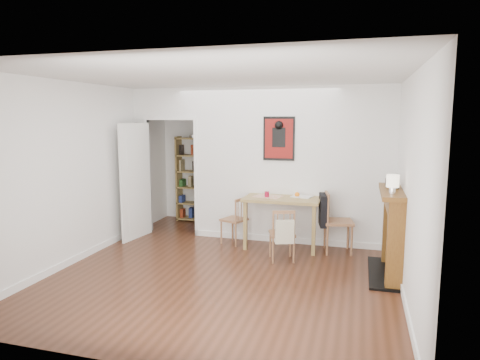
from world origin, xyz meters
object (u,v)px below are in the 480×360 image
(chair_left, at_px, (234,220))
(orange_fruit, at_px, (297,195))
(chair_right, at_px, (337,221))
(ceramic_jar_b, at_px, (388,182))
(bookshelf, at_px, (194,180))
(red_glass, at_px, (267,194))
(ceramic_jar_a, at_px, (395,184))
(dining_table, at_px, (283,203))
(mantel_lamp, at_px, (393,182))
(notebook, at_px, (302,197))
(fireplace, at_px, (394,230))
(chair_front, at_px, (282,234))

(chair_left, height_order, orange_fruit, orange_fruit)
(chair_right, bearing_deg, ceramic_jar_b, -34.44)
(bookshelf, bearing_deg, red_glass, -37.36)
(ceramic_jar_a, bearing_deg, bookshelf, 150.52)
(ceramic_jar_b, bearing_deg, bookshelf, 153.26)
(ceramic_jar_a, bearing_deg, orange_fruit, 148.98)
(dining_table, height_order, orange_fruit, orange_fruit)
(red_glass, height_order, ceramic_jar_a, ceramic_jar_a)
(orange_fruit, distance_m, mantel_lamp, 1.91)
(chair_right, relative_size, mantel_lamp, 3.93)
(dining_table, distance_m, chair_left, 0.88)
(chair_right, bearing_deg, ceramic_jar_a, -43.95)
(notebook, bearing_deg, ceramic_jar_b, -25.79)
(bookshelf, bearing_deg, mantel_lamp, -34.76)
(chair_right, bearing_deg, fireplace, -46.24)
(chair_front, xyz_separation_m, orange_fruit, (0.11, 0.73, 0.47))
(bookshelf, distance_m, ceramic_jar_a, 4.24)
(ceramic_jar_b, bearing_deg, ceramic_jar_a, -74.81)
(ceramic_jar_b, bearing_deg, chair_front, -174.37)
(chair_left, distance_m, ceramic_jar_a, 2.69)
(bookshelf, xyz_separation_m, notebook, (2.34, -1.21, -0.01))
(red_glass, bearing_deg, chair_left, 174.27)
(fireplace, height_order, ceramic_jar_b, ceramic_jar_b)
(notebook, bearing_deg, orange_fruit, -162.67)
(dining_table, distance_m, notebook, 0.33)
(chair_right, relative_size, ceramic_jar_a, 7.88)
(red_glass, xyz_separation_m, orange_fruit, (0.47, 0.14, -0.01))
(chair_front, distance_m, bookshelf, 2.95)
(chair_right, relative_size, red_glass, 10.15)
(dining_table, xyz_separation_m, red_glass, (-0.25, -0.08, 0.15))
(fireplace, bearing_deg, notebook, 144.95)
(fireplace, distance_m, mantel_lamp, 0.79)
(orange_fruit, bearing_deg, chair_left, -175.24)
(bookshelf, bearing_deg, chair_left, -46.92)
(orange_fruit, xyz_separation_m, mantel_lamp, (1.35, -1.28, 0.44))
(chair_front, bearing_deg, chair_right, 39.57)
(chair_left, xyz_separation_m, chair_right, (1.68, -0.02, 0.10))
(bookshelf, relative_size, orange_fruit, 21.21)
(bookshelf, relative_size, fireplace, 1.37)
(red_glass, bearing_deg, chair_front, -58.31)
(chair_left, relative_size, chair_front, 1.01)
(chair_right, height_order, notebook, chair_right)
(fireplace, height_order, mantel_lamp, mantel_lamp)
(fireplace, distance_m, notebook, 1.65)
(bookshelf, xyz_separation_m, ceramic_jar_a, (3.68, -2.08, 0.37))
(dining_table, height_order, fireplace, fireplace)
(fireplace, bearing_deg, red_glass, 157.69)
(chair_left, distance_m, bookshelf, 1.86)
(notebook, bearing_deg, bookshelf, 152.75)
(chair_left, bearing_deg, dining_table, 1.37)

